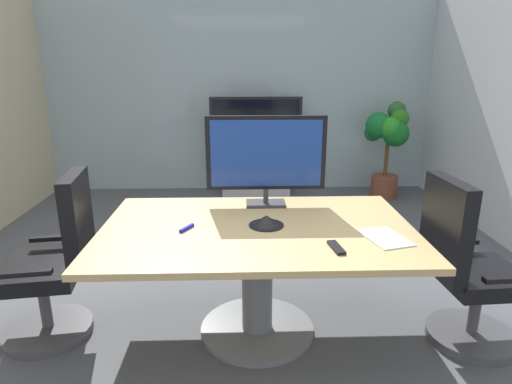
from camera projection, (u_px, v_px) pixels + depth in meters
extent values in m
plane|color=#515459|center=(240.00, 320.00, 3.04)|extent=(7.74, 7.74, 0.00)
cube|color=#9EB2B7|center=(240.00, 93.00, 5.87)|extent=(5.28, 0.10, 2.67)
cube|color=tan|center=(257.00, 229.00, 2.70)|extent=(1.94, 1.22, 0.04)
cylinder|color=slate|center=(257.00, 283.00, 2.81)|extent=(0.20, 0.20, 0.71)
cylinder|color=slate|center=(257.00, 329.00, 2.91)|extent=(0.76, 0.76, 0.03)
cylinder|color=#4C4C51|center=(49.00, 330.00, 2.88)|extent=(0.56, 0.56, 0.06)
cylinder|color=#4C4C51|center=(44.00, 302.00, 2.81)|extent=(0.07, 0.07, 0.36)
cube|color=black|center=(40.00, 272.00, 2.75)|extent=(0.54, 0.54, 0.10)
cube|color=black|center=(78.00, 221.00, 2.70)|extent=(0.15, 0.46, 0.60)
cube|color=black|center=(52.00, 238.00, 2.96)|extent=(0.28, 0.09, 0.03)
cube|color=black|center=(26.00, 273.00, 2.47)|extent=(0.28, 0.09, 0.03)
cylinder|color=#4C4C51|center=(471.00, 335.00, 2.82)|extent=(0.56, 0.56, 0.06)
cylinder|color=#4C4C51|center=(475.00, 307.00, 2.75)|extent=(0.07, 0.07, 0.36)
cube|color=black|center=(480.00, 276.00, 2.69)|extent=(0.51, 0.51, 0.10)
cube|color=black|center=(446.00, 228.00, 2.57)|extent=(0.12, 0.46, 0.60)
cube|color=black|center=(508.00, 279.00, 2.41)|extent=(0.28, 0.07, 0.03)
cube|color=black|center=(458.00, 242.00, 2.90)|extent=(0.28, 0.07, 0.03)
cube|color=#333338|center=(266.00, 203.00, 3.11)|extent=(0.28, 0.18, 0.02)
cylinder|color=#333338|center=(266.00, 196.00, 3.09)|extent=(0.04, 0.04, 0.10)
cube|color=black|center=(266.00, 153.00, 3.01)|extent=(0.84, 0.04, 0.52)
cube|color=navy|center=(266.00, 154.00, 3.00)|extent=(0.77, 0.01, 0.47)
cube|color=#B7BABC|center=(256.00, 174.00, 5.85)|extent=(0.90, 0.36, 0.55)
cube|color=black|center=(256.00, 126.00, 5.64)|extent=(1.20, 0.06, 0.76)
cube|color=black|center=(256.00, 127.00, 5.61)|extent=(1.12, 0.01, 0.69)
cylinder|color=brown|center=(384.00, 186.00, 5.74)|extent=(0.34, 0.34, 0.30)
cylinder|color=brown|center=(386.00, 159.00, 5.63)|extent=(0.05, 0.05, 0.44)
sphere|color=#2C751D|center=(400.00, 118.00, 5.45)|extent=(0.23, 0.23, 0.23)
sphere|color=#2C6332|center=(397.00, 110.00, 5.58)|extent=(0.23, 0.23, 0.23)
sphere|color=#196E36|center=(373.00, 133.00, 5.69)|extent=(0.22, 0.22, 0.22)
sphere|color=#166F30|center=(379.00, 125.00, 5.49)|extent=(0.33, 0.33, 0.33)
sphere|color=green|center=(390.00, 128.00, 5.41)|extent=(0.28, 0.28, 0.28)
sphere|color=#166922|center=(396.00, 134.00, 5.44)|extent=(0.33, 0.33, 0.33)
cone|color=black|center=(266.00, 221.00, 2.70)|extent=(0.19, 0.19, 0.07)
cylinder|color=black|center=(266.00, 225.00, 2.71)|extent=(0.22, 0.22, 0.01)
cube|color=black|center=(336.00, 248.00, 2.37)|extent=(0.08, 0.18, 0.02)
cube|color=#1919A5|center=(187.00, 228.00, 2.65)|extent=(0.08, 0.12, 0.02)
cube|color=white|center=(385.00, 238.00, 2.51)|extent=(0.28, 0.34, 0.01)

